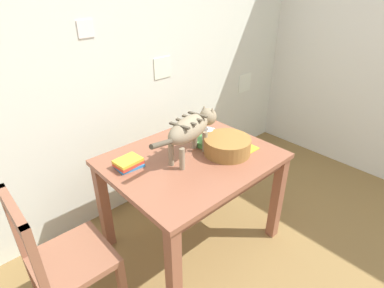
# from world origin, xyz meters

# --- Properties ---
(wall_rear) EXTENTS (4.55, 0.11, 2.50)m
(wall_rear) POSITION_xyz_m (0.00, 2.20, 1.25)
(wall_rear) COLOR silver
(wall_rear) RESTS_ON ground_plane
(dining_table) EXTENTS (1.11, 0.90, 0.75)m
(dining_table) POSITION_xyz_m (-0.01, 1.41, 0.66)
(dining_table) COLOR brown
(dining_table) RESTS_ON ground_plane
(cat) EXTENTS (0.65, 0.24, 0.30)m
(cat) POSITION_xyz_m (0.00, 1.43, 0.96)
(cat) COLOR gray
(cat) RESTS_ON dining_table
(saucer_bowl) EXTENTS (0.19, 0.19, 0.04)m
(saucer_bowl) POSITION_xyz_m (0.20, 1.47, 0.77)
(saucer_bowl) COLOR #489442
(saucer_bowl) RESTS_ON dining_table
(coffee_mug) EXTENTS (0.12, 0.08, 0.08)m
(coffee_mug) POSITION_xyz_m (0.20, 1.47, 0.83)
(coffee_mug) COLOR white
(coffee_mug) RESTS_ON saucer_bowl
(magazine) EXTENTS (0.28, 0.21, 0.01)m
(magazine) POSITION_xyz_m (0.28, 1.27, 0.75)
(magazine) COLOR yellow
(magazine) RESTS_ON dining_table
(book_stack) EXTENTS (0.18, 0.14, 0.06)m
(book_stack) POSITION_xyz_m (-0.39, 1.60, 0.78)
(book_stack) COLOR #3385C9
(book_stack) RESTS_ON dining_table
(wicker_basket) EXTENTS (0.32, 0.32, 0.11)m
(wicker_basket) POSITION_xyz_m (0.21, 1.29, 0.81)
(wicker_basket) COLOR olive
(wicker_basket) RESTS_ON dining_table
(wooden_chair_near) EXTENTS (0.43, 0.43, 0.93)m
(wooden_chair_near) POSITION_xyz_m (-0.94, 1.44, 0.45)
(wooden_chair_near) COLOR #8E583F
(wooden_chair_near) RESTS_ON ground_plane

